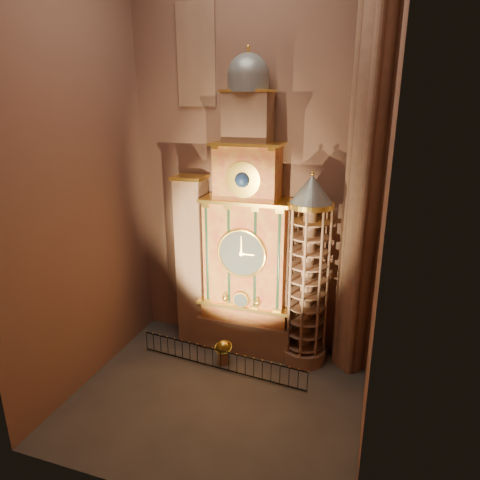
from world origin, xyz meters
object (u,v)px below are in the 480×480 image
(astronomical_clock, at_px, (247,242))
(stair_turret, at_px, (307,274))
(iron_railing, at_px, (221,360))
(portrait_tower, at_px, (193,260))
(celestial_globe, at_px, (223,350))

(astronomical_clock, bearing_deg, stair_turret, -4.30)
(astronomical_clock, height_order, stair_turret, astronomical_clock)
(iron_railing, bearing_deg, astronomical_clock, 77.41)
(portrait_tower, xyz_separation_m, celestial_globe, (2.69, -2.14, -4.29))
(astronomical_clock, height_order, portrait_tower, astronomical_clock)
(astronomical_clock, height_order, celestial_globe, astronomical_clock)
(astronomical_clock, distance_m, iron_railing, 6.67)
(astronomical_clock, bearing_deg, iron_railing, -102.59)
(portrait_tower, bearing_deg, celestial_globe, -38.52)
(portrait_tower, height_order, celestial_globe, portrait_tower)
(portrait_tower, height_order, stair_turret, stair_turret)
(astronomical_clock, relative_size, celestial_globe, 11.62)
(astronomical_clock, distance_m, portrait_tower, 3.73)
(celestial_globe, bearing_deg, stair_turret, 23.90)
(astronomical_clock, height_order, iron_railing, astronomical_clock)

